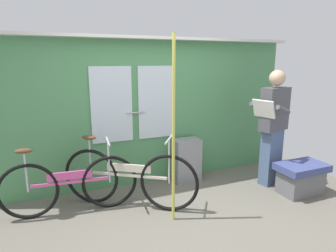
{
  "coord_description": "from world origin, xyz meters",
  "views": [
    {
      "loc": [
        -1.4,
        -2.91,
        1.9
      ],
      "look_at": [
        0.09,
        0.64,
        1.03
      ],
      "focal_mm": 31.0,
      "sensor_mm": 36.0,
      "label": 1
    }
  ],
  "objects_px": {
    "handrail_pole": "(173,132)",
    "trash_bin_by_wall": "(186,160)",
    "bench_seat_corner": "(301,178)",
    "bicycle_leaning_behind": "(70,185)",
    "passenger_reading_newspaper": "(273,126)",
    "bicycle_near_door": "(128,178)"
  },
  "relations": [
    {
      "from": "passenger_reading_newspaper",
      "to": "handrail_pole",
      "type": "bearing_deg",
      "value": -1.96
    },
    {
      "from": "handrail_pole",
      "to": "bench_seat_corner",
      "type": "xyz_separation_m",
      "value": [
        2.0,
        -0.06,
        -0.86
      ]
    },
    {
      "from": "trash_bin_by_wall",
      "to": "handrail_pole",
      "type": "xyz_separation_m",
      "value": [
        -0.68,
        -1.02,
        0.76
      ]
    },
    {
      "from": "bicycle_leaning_behind",
      "to": "trash_bin_by_wall",
      "type": "xyz_separation_m",
      "value": [
        1.81,
        0.38,
        -0.04
      ]
    },
    {
      "from": "trash_bin_by_wall",
      "to": "bench_seat_corner",
      "type": "relative_size",
      "value": 0.97
    },
    {
      "from": "bicycle_near_door",
      "to": "bench_seat_corner",
      "type": "bearing_deg",
      "value": 21.05
    },
    {
      "from": "passenger_reading_newspaper",
      "to": "handrail_pole",
      "type": "height_order",
      "value": "handrail_pole"
    },
    {
      "from": "handrail_pole",
      "to": "bicycle_leaning_behind",
      "type": "bearing_deg",
      "value": 150.26
    },
    {
      "from": "handrail_pole",
      "to": "bench_seat_corner",
      "type": "distance_m",
      "value": 2.17
    },
    {
      "from": "bench_seat_corner",
      "to": "trash_bin_by_wall",
      "type": "bearing_deg",
      "value": 140.65
    },
    {
      "from": "bicycle_leaning_behind",
      "to": "trash_bin_by_wall",
      "type": "height_order",
      "value": "bicycle_leaning_behind"
    },
    {
      "from": "passenger_reading_newspaper",
      "to": "bench_seat_corner",
      "type": "xyz_separation_m",
      "value": [
        0.17,
        -0.46,
        -0.69
      ]
    },
    {
      "from": "passenger_reading_newspaper",
      "to": "trash_bin_by_wall",
      "type": "xyz_separation_m",
      "value": [
        -1.15,
        0.62,
        -0.59
      ]
    },
    {
      "from": "bicycle_leaning_behind",
      "to": "bench_seat_corner",
      "type": "height_order",
      "value": "bicycle_leaning_behind"
    },
    {
      "from": "passenger_reading_newspaper",
      "to": "bench_seat_corner",
      "type": "bearing_deg",
      "value": 96.04
    },
    {
      "from": "bicycle_near_door",
      "to": "bench_seat_corner",
      "type": "xyz_separation_m",
      "value": [
        2.41,
        -0.58,
        -0.16
      ]
    },
    {
      "from": "handrail_pole",
      "to": "trash_bin_by_wall",
      "type": "bearing_deg",
      "value": 56.4
    },
    {
      "from": "bicycle_leaning_behind",
      "to": "passenger_reading_newspaper",
      "type": "height_order",
      "value": "passenger_reading_newspaper"
    },
    {
      "from": "trash_bin_by_wall",
      "to": "bench_seat_corner",
      "type": "distance_m",
      "value": 1.71
    },
    {
      "from": "bicycle_near_door",
      "to": "trash_bin_by_wall",
      "type": "bearing_deg",
      "value": 59.37
    },
    {
      "from": "bicycle_near_door",
      "to": "handrail_pole",
      "type": "height_order",
      "value": "handrail_pole"
    },
    {
      "from": "passenger_reading_newspaper",
      "to": "trash_bin_by_wall",
      "type": "bearing_deg",
      "value": -42.81
    }
  ]
}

